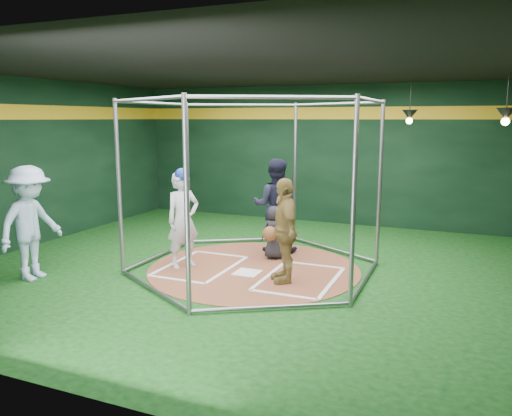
% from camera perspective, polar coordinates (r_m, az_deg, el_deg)
% --- Properties ---
extents(room_shell, '(10.10, 9.10, 3.53)m').
position_cam_1_polar(room_shell, '(8.71, -0.23, 4.14)').
color(room_shell, '#0C360D').
rests_on(room_shell, ground).
extents(clay_disc, '(3.80, 3.80, 0.01)m').
position_cam_1_polar(clay_disc, '(9.06, -0.24, -6.93)').
color(clay_disc, brown).
rests_on(clay_disc, ground).
extents(home_plate, '(0.43, 0.43, 0.01)m').
position_cam_1_polar(home_plate, '(8.79, -1.01, -7.39)').
color(home_plate, white).
rests_on(home_plate, clay_disc).
extents(batter_box_left, '(1.17, 1.77, 0.01)m').
position_cam_1_polar(batter_box_left, '(9.24, -6.33, -6.58)').
color(batter_box_left, white).
rests_on(batter_box_left, clay_disc).
extents(batter_box_right, '(1.17, 1.77, 0.01)m').
position_cam_1_polar(batter_box_right, '(8.52, 5.05, -8.02)').
color(batter_box_right, white).
rests_on(batter_box_right, clay_disc).
extents(batting_cage, '(4.05, 4.67, 3.00)m').
position_cam_1_polar(batting_cage, '(8.73, -0.25, 2.48)').
color(batting_cage, gray).
rests_on(batting_cage, ground).
extents(pendant_lamp_near, '(0.34, 0.34, 0.90)m').
position_cam_1_polar(pendant_lamp_near, '(11.63, 17.15, 10.10)').
color(pendant_lamp_near, black).
rests_on(pendant_lamp_near, room_shell).
extents(pendant_lamp_far, '(0.34, 0.34, 0.90)m').
position_cam_1_polar(pendant_lamp_far, '(9.99, 26.66, 9.52)').
color(pendant_lamp_far, black).
rests_on(pendant_lamp_far, room_shell).
extents(batter_figure, '(0.68, 0.75, 1.80)m').
position_cam_1_polar(batter_figure, '(9.05, -8.34, -1.17)').
color(batter_figure, silver).
rests_on(batter_figure, clay_disc).
extents(visitor_leopard, '(0.89, 1.08, 1.72)m').
position_cam_1_polar(visitor_leopard, '(8.17, 3.28, -2.55)').
color(visitor_leopard, tan).
rests_on(visitor_leopard, clay_disc).
extents(catcher_figure, '(0.59, 0.64, 1.03)m').
position_cam_1_polar(catcher_figure, '(9.54, 2.07, -2.81)').
color(catcher_figure, black).
rests_on(catcher_figure, clay_disc).
extents(umpire, '(1.06, 0.92, 1.88)m').
position_cam_1_polar(umpire, '(10.01, 2.20, 0.29)').
color(umpire, black).
rests_on(umpire, clay_disc).
extents(bystander_blue, '(0.72, 1.24, 1.92)m').
position_cam_1_polar(bystander_blue, '(9.10, -24.38, -1.59)').
color(bystander_blue, '#ACC9E4').
rests_on(bystander_blue, ground).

